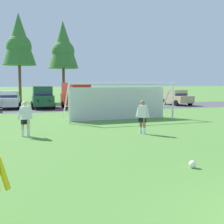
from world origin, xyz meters
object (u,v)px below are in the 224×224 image
object	(u,v)px
player_midfield_center	(25,119)
parked_car_slot_center_left	(10,100)
parked_car_slot_far_right	(119,98)
parked_car_slot_end	(176,97)
soccer_ball	(193,164)
parked_car_slot_center	(43,97)
player_winger_right	(143,117)
parked_car_slot_right	(97,98)
parked_car_slot_center_right	(76,95)
soccer_goal	(120,101)

from	to	relation	value
player_midfield_center	parked_car_slot_center_left	world-z (taller)	parked_car_slot_center_left
parked_car_slot_far_right	parked_car_slot_end	world-z (taller)	same
soccer_ball	parked_car_slot_center	xyz separation A→B (m)	(-1.64, 23.43, 1.00)
parked_car_slot_center	player_midfield_center	bearing A→B (deg)	-99.20
parked_car_slot_center	parked_car_slot_end	bearing A→B (deg)	-1.18
player_winger_right	parked_car_slot_far_right	size ratio (longest dim) A/B	0.38
soccer_ball	parked_car_slot_right	distance (m)	24.18
parked_car_slot_right	parked_car_slot_center	bearing A→B (deg)	-175.94
player_midfield_center	parked_car_slot_center	size ratio (longest dim) A/B	0.35
soccer_ball	parked_car_slot_center_right	world-z (taller)	parked_car_slot_center_right
player_winger_right	parked_car_slot_center_left	world-z (taller)	parked_car_slot_center_left
player_winger_right	parked_car_slot_center_left	xyz separation A→B (m)	(-5.90, 17.98, 0.05)
parked_car_slot_center	parked_car_slot_right	size ratio (longest dim) A/B	1.10
soccer_goal	parked_car_slot_right	world-z (taller)	soccer_goal
parked_car_slot_center	parked_car_slot_center_right	size ratio (longest dim) A/B	0.95
soccer_ball	parked_car_slot_right	world-z (taller)	parked_car_slot_right
parked_car_slot_center_right	soccer_goal	bearing A→B (deg)	-86.05
soccer_goal	player_midfield_center	xyz separation A→B (m)	(-6.45, -4.76, -0.47)
parked_car_slot_center_left	parked_car_slot_right	xyz separation A→B (m)	(8.76, -0.24, 0.00)
parked_car_slot_far_right	soccer_goal	bearing A→B (deg)	-109.98
parked_car_slot_end	player_midfield_center	bearing A→B (deg)	-137.58
player_winger_right	parked_car_slot_center_right	xyz separation A→B (m)	(0.28, 16.18, 0.52)
soccer_ball	parked_car_slot_center_left	distance (m)	24.54
parked_car_slot_center_right	parked_car_slot_far_right	world-z (taller)	parked_car_slot_center_right
parked_car_slot_center_left	parked_car_slot_center	bearing A→B (deg)	-11.81
player_midfield_center	parked_car_slot_center_right	world-z (taller)	parked_car_slot_center_right
soccer_goal	player_winger_right	xyz separation A→B (m)	(-0.99, -5.83, -0.47)
parked_car_slot_far_right	parked_car_slot_end	distance (m)	6.65
soccer_ball	parked_car_slot_end	distance (m)	26.63
player_midfield_center	parked_car_slot_end	size ratio (longest dim) A/B	0.38
player_winger_right	parked_car_slot_center_right	world-z (taller)	parked_car_slot_center_right
parked_car_slot_center_right	parked_car_slot_far_right	distance (m)	5.51
parked_car_slot_center	parked_car_slot_far_right	size ratio (longest dim) A/B	1.10
player_winger_right	parked_car_slot_end	size ratio (longest dim) A/B	0.38
parked_car_slot_far_right	parked_car_slot_center_right	bearing A→B (deg)	-160.02
player_midfield_center	parked_car_slot_center_right	size ratio (longest dim) A/B	0.33
parked_car_slot_far_right	soccer_ball	bearing A→B (deg)	-105.33
player_midfield_center	parked_car_slot_center_right	xyz separation A→B (m)	(5.74, 15.11, 0.52)
soccer_ball	parked_car_slot_end	world-z (taller)	parked_car_slot_end
parked_car_slot_center_right	parked_car_slot_right	size ratio (longest dim) A/B	1.15
soccer_ball	player_midfield_center	size ratio (longest dim) A/B	0.13
soccer_goal	parked_car_slot_end	bearing A→B (deg)	45.47
parked_car_slot_center_left	parked_car_slot_far_right	distance (m)	11.34
parked_car_slot_center_right	player_midfield_center	bearing A→B (deg)	-110.79
parked_car_slot_center	parked_car_slot_end	xyz separation A→B (m)	(14.83, -0.31, -0.24)
soccer_goal	parked_car_slot_end	world-z (taller)	soccer_goal
soccer_goal	player_winger_right	bearing A→B (deg)	-99.68
parked_car_slot_end	parked_car_slot_center_right	bearing A→B (deg)	-175.86
soccer_ball	parked_car_slot_center_right	distance (m)	22.36
parked_car_slot_center_right	parked_car_slot_right	xyz separation A→B (m)	(2.58, 1.56, -0.47)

